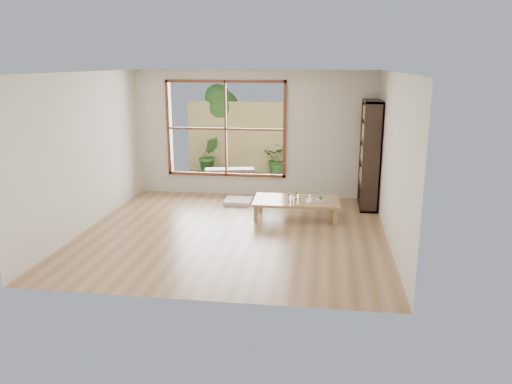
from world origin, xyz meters
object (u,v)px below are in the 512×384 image
garden_bench (230,171)px  low_table (296,202)px  food_tray (317,200)px  bookshelf (370,155)px

garden_bench → low_table: bearing=-65.5°
low_table → garden_bench: garden_bench is taller
food_tray → garden_bench: food_tray is taller
food_tray → low_table: bearing=159.5°
bookshelf → garden_bench: (-3.01, 1.40, -0.71)m
low_table → food_tray: food_tray is taller
bookshelf → garden_bench: size_ratio=1.78×
bookshelf → food_tray: size_ratio=5.88×
bookshelf → food_tray: bookshelf is taller
bookshelf → garden_bench: 3.39m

